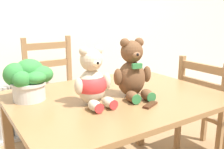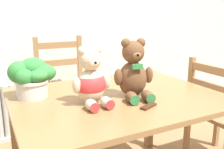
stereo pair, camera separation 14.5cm
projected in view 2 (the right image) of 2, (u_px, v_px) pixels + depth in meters
The scene contains 9 objects.
wall_back at pixel (59, 6), 2.51m from camera, with size 8.00×0.04×2.60m, color silver.
radiator at pixel (29, 113), 2.53m from camera, with size 0.62×0.10×0.56m.
dining_table at pixel (117, 109), 1.59m from camera, with size 1.27×0.99×0.72m.
wooden_chair_behind at pixel (65, 95), 2.31m from camera, with size 0.45×0.41×1.02m.
wooden_chair_side at pixel (220, 113), 2.00m from camera, with size 0.42×0.45×0.88m.
teddy_bear_left at pixel (91, 81), 1.39m from camera, with size 0.23×0.24×0.33m.
teddy_bear_right at pixel (134, 72), 1.51m from camera, with size 0.25×0.27×0.36m.
potted_plant at pixel (32, 77), 1.52m from camera, with size 0.28×0.23×0.24m.
chocolate_bar at pixel (149, 106), 1.36m from camera, with size 0.12×0.04×0.01m, color #472314.
Camera 2 is at (-0.71, -0.82, 1.22)m, focal length 40.00 mm.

